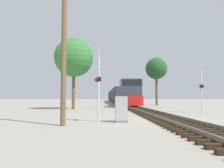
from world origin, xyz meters
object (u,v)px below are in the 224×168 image
Objects in this scene: freight_train at (116,96)px; crossing_signal_far at (202,87)px; tree_mid_background at (156,69)px; utility_pole at (64,39)px; relay_cabinet at (121,109)px; crossing_signal_near at (98,82)px; tree_far_right at (74,58)px.

freight_train is 17.61× the size of crossing_signal_far.
tree_mid_background is (0.67, 20.75, 4.53)m from crossing_signal_far.
utility_pole is (-6.31, -59.99, 2.56)m from freight_train.
crossing_signal_far is 11.83m from relay_cabinet.
tree_far_right is at bearing -173.95° from crossing_signal_near.
utility_pole is 32.77m from tree_mid_background.
tree_mid_background reaches higher than crossing_signal_near.
freight_train is 58.54m from relay_cabinet.
crossing_signal_near is at bearing -76.58° from tree_far_right.
utility_pole is (-11.83, -9.44, 2.08)m from crossing_signal_far.
tree_mid_background reaches higher than tree_far_right.
utility_pole is 16.63m from tree_far_right.
crossing_signal_near is 15.53m from tree_far_right.
utility_pole is at bearing -51.46° from crossing_signal_near.
crossing_signal_near is 2.81× the size of relay_cabinet.
tree_far_right is 19.76m from tree_mid_background.
crossing_signal_near is 12.57m from crossing_signal_far.
tree_mid_background is at bearing 72.02° from relay_cabinet.
crossing_signal_near is at bearing 45.91° from utility_pole.
tree_far_right is 0.99× the size of tree_mid_background.
freight_train is 30.84m from tree_mid_background.
utility_pole reaches higher than crossing_signal_far.
tree_far_right reaches higher than crossing_signal_far.
utility_pole is 0.97× the size of tree_mid_background.
crossing_signal_far is 15.28m from utility_pole.
relay_cabinet is (-3.11, -58.44, -1.30)m from freight_train.
tree_far_right is (-1.67, 16.42, 2.00)m from utility_pole.
freight_train is at bearing 168.20° from crossing_signal_near.
tree_mid_background is (12.50, 30.19, 2.45)m from utility_pole.
crossing_signal_far is 21.25m from tree_mid_background.
relay_cabinet is 0.17× the size of tree_far_right.
crossing_signal_far is (10.02, 7.58, 0.08)m from crossing_signal_near.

